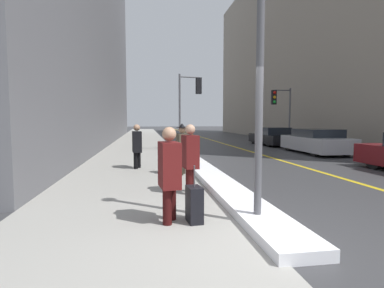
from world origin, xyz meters
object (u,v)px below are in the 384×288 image
(pedestrian_nearside, at_px, (169,170))
(pedestrian_trailing, at_px, (190,155))
(traffic_light_far, at_px, (280,104))
(parked_car_black, at_px, (272,137))
(pedestrian_in_fedora, at_px, (182,147))
(rolling_suitcase, at_px, (194,205))
(parked_car_silver, at_px, (316,142))
(lamp_post, at_px, (260,50))
(pedestrian_in_glasses, at_px, (137,144))
(traffic_light_near, at_px, (191,96))
(fire_hydrant, at_px, (197,156))

(pedestrian_nearside, relative_size, pedestrian_trailing, 0.99)
(traffic_light_far, distance_m, parked_car_black, 2.41)
(pedestrian_in_fedora, distance_m, rolling_suitcase, 4.39)
(pedestrian_nearside, relative_size, parked_car_silver, 0.36)
(pedestrian_nearside, distance_m, parked_car_black, 16.52)
(pedestrian_nearside, bearing_deg, pedestrian_in_fedora, 163.72)
(pedestrian_trailing, relative_size, pedestrian_in_fedora, 1.00)
(lamp_post, height_order, rolling_suitcase, lamp_post)
(pedestrian_in_glasses, bearing_deg, parked_car_black, 128.04)
(traffic_light_near, bearing_deg, lamp_post, -102.76)
(pedestrian_in_fedora, bearing_deg, fire_hydrant, 150.24)
(fire_hydrant, bearing_deg, traffic_light_far, 47.22)
(lamp_post, xyz_separation_m, pedestrian_nearside, (-1.40, 0.28, -1.88))
(pedestrian_in_fedora, distance_m, parked_car_black, 12.52)
(parked_car_black, bearing_deg, parked_car_silver, -179.12)
(rolling_suitcase, bearing_deg, pedestrian_trailing, 166.95)
(pedestrian_in_fedora, height_order, rolling_suitcase, pedestrian_in_fedora)
(lamp_post, relative_size, pedestrian_nearside, 2.90)
(traffic_light_far, relative_size, pedestrian_in_fedora, 2.35)
(lamp_post, distance_m, pedestrian_in_fedora, 4.97)
(lamp_post, xyz_separation_m, pedestrian_in_fedora, (-0.66, 4.56, -1.89))
(lamp_post, bearing_deg, parked_car_silver, 54.30)
(pedestrian_in_glasses, height_order, parked_car_silver, pedestrian_in_glasses)
(traffic_light_near, height_order, pedestrian_trailing, traffic_light_near)
(parked_car_black, height_order, rolling_suitcase, parked_car_black)
(pedestrian_trailing, distance_m, pedestrian_in_glasses, 4.01)
(traffic_light_far, relative_size, pedestrian_nearside, 2.37)
(traffic_light_near, height_order, parked_car_black, traffic_light_near)
(traffic_light_far, distance_m, pedestrian_nearside, 15.62)
(pedestrian_in_fedora, bearing_deg, traffic_light_near, 162.70)
(parked_car_silver, xyz_separation_m, rolling_suitcase, (-7.84, -9.32, -0.30))
(lamp_post, xyz_separation_m, parked_car_silver, (6.84, 9.53, -2.16))
(pedestrian_in_glasses, bearing_deg, traffic_light_far, 124.07)
(traffic_light_near, xyz_separation_m, pedestrian_nearside, (-2.17, -11.73, -2.17))
(pedestrian_nearside, distance_m, pedestrian_in_fedora, 4.33)
(pedestrian_in_glasses, height_order, rolling_suitcase, pedestrian_in_glasses)
(traffic_light_far, relative_size, pedestrian_in_glasses, 2.42)
(pedestrian_in_fedora, xyz_separation_m, fire_hydrant, (0.77, 1.79, -0.52))
(pedestrian_nearside, distance_m, fire_hydrant, 6.27)
(pedestrian_trailing, bearing_deg, rolling_suitcase, -13.05)
(lamp_post, distance_m, traffic_light_near, 12.05)
(traffic_light_far, height_order, pedestrian_trailing, traffic_light_far)
(parked_car_silver, distance_m, rolling_suitcase, 12.18)
(traffic_light_far, bearing_deg, lamp_post, 63.76)
(pedestrian_in_glasses, bearing_deg, lamp_post, 12.48)
(pedestrian_in_glasses, relative_size, fire_hydrant, 2.20)
(pedestrian_trailing, height_order, rolling_suitcase, pedestrian_trailing)
(pedestrian_in_glasses, relative_size, parked_car_black, 0.36)
(traffic_light_far, relative_size, pedestrian_trailing, 2.35)
(traffic_light_far, xyz_separation_m, pedestrian_trailing, (-7.50, -11.31, -1.82))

